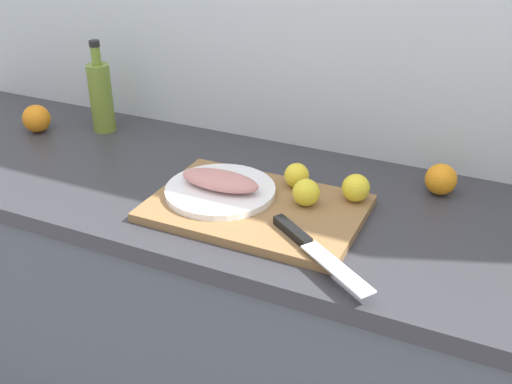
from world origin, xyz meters
TOP-DOWN VIEW (x-y plane):
  - back_wall at (0.00, 0.33)m, footprint 3.20×0.05m
  - kitchen_counter at (0.00, 0.00)m, footprint 2.00×0.60m
  - cutting_board at (0.14, -0.07)m, footprint 0.46×0.30m
  - white_plate at (0.05, -0.06)m, footprint 0.25×0.25m
  - fish_fillet at (0.05, -0.06)m, footprint 0.19×0.08m
  - chef_knife at (0.30, -0.19)m, footprint 0.25×0.19m
  - lemon_0 at (0.24, -0.03)m, footprint 0.06×0.06m
  - lemon_1 at (0.33, 0.03)m, footprint 0.06×0.06m
  - lemon_2 at (0.19, 0.04)m, footprint 0.06×0.06m
  - olive_oil_bottle at (-0.45, 0.17)m, footprint 0.06×0.06m
  - orange_0 at (-0.62, 0.08)m, footprint 0.08×0.08m
  - orange_1 at (0.49, 0.18)m, footprint 0.07×0.07m

SIDE VIEW (x-z plane):
  - kitchen_counter at x=0.00m, z-range 0.00..0.90m
  - cutting_board at x=0.14m, z-range 0.90..0.92m
  - white_plate at x=0.05m, z-range 0.92..0.93m
  - chef_knife at x=0.30m, z-range 0.92..0.94m
  - orange_1 at x=0.49m, z-range 0.90..0.97m
  - orange_0 at x=-0.62m, z-range 0.90..0.98m
  - lemon_2 at x=0.19m, z-range 0.92..0.98m
  - lemon_0 at x=0.24m, z-range 0.92..0.98m
  - lemon_1 at x=0.33m, z-range 0.92..0.98m
  - fish_fillet at x=0.05m, z-range 0.94..0.97m
  - olive_oil_bottle at x=-0.45m, z-range 0.87..1.13m
  - back_wall at x=0.00m, z-range 0.00..2.50m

